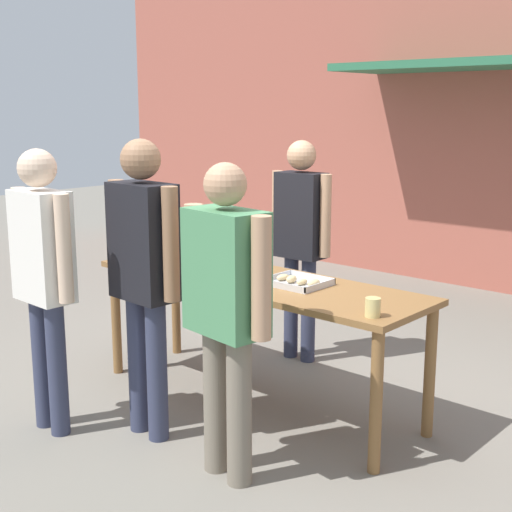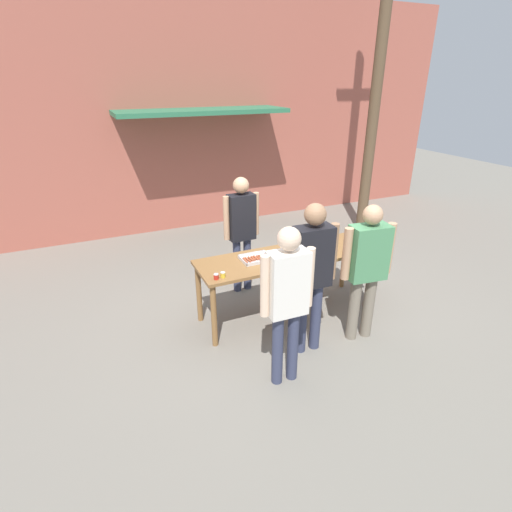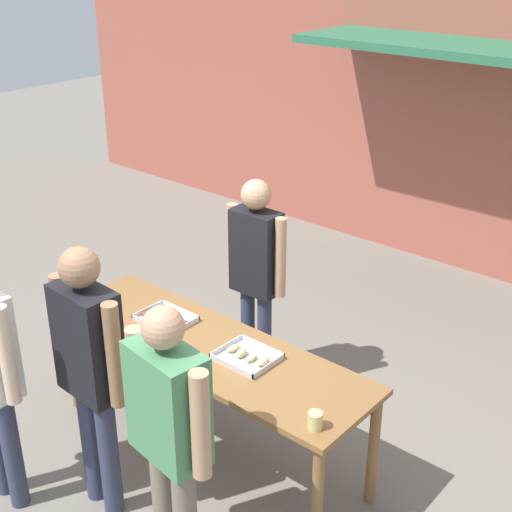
{
  "view_description": "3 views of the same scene",
  "coord_description": "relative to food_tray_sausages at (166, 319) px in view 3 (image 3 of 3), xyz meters",
  "views": [
    {
      "loc": [
        3.06,
        -3.45,
        2.0
      ],
      "look_at": [
        0.0,
        0.0,
        1.02
      ],
      "focal_mm": 50.0,
      "sensor_mm": 36.0,
      "label": 1
    },
    {
      "loc": [
        -2.34,
        -4.15,
        3.0
      ],
      "look_at": [
        -0.44,
        0.04,
        0.92
      ],
      "focal_mm": 28.0,
      "sensor_mm": 36.0,
      "label": 2
    },
    {
      "loc": [
        2.88,
        -2.89,
        3.4
      ],
      "look_at": [
        -0.3,
        0.86,
        1.13
      ],
      "focal_mm": 50.0,
      "sensor_mm": 36.0,
      "label": 3
    }
  ],
  "objects": [
    {
      "name": "person_customer_waiting_in_line",
      "position": [
        0.29,
        -0.86,
        0.2
      ],
      "size": [
        0.6,
        0.25,
        1.81
      ],
      "rotation": [
        0.0,
        0.0,
        3.09
      ],
      "color": "#333851",
      "rests_on": "ground"
    },
    {
      "name": "building_facade_back",
      "position": [
        0.44,
        3.94,
        1.37
      ],
      "size": [
        12.0,
        1.11,
        4.5
      ],
      "color": "#A85647",
      "rests_on": "ground"
    },
    {
      "name": "food_tray_buns",
      "position": [
        0.76,
        0.0,
        0.0
      ],
      "size": [
        0.37,
        0.32,
        0.06
      ],
      "color": "silver",
      "rests_on": "serving_table"
    },
    {
      "name": "ground_plane",
      "position": [
        0.44,
        -0.04,
        -0.89
      ],
      "size": [
        24.0,
        24.0,
        0.0
      ],
      "primitive_type": "plane",
      "color": "slate"
    },
    {
      "name": "person_server_behind_table",
      "position": [
        0.14,
        0.82,
        0.17
      ],
      "size": [
        0.55,
        0.23,
        1.74
      ],
      "rotation": [
        0.0,
        0.0,
        0.03
      ],
      "color": "#333851",
      "rests_on": "ground"
    },
    {
      "name": "food_tray_sausages",
      "position": [
        0.0,
        0.0,
        0.0
      ],
      "size": [
        0.38,
        0.3,
        0.04
      ],
      "color": "silver",
      "rests_on": "serving_table"
    },
    {
      "name": "condiment_jar_mustard",
      "position": [
        -0.63,
        -0.3,
        0.02
      ],
      "size": [
        0.06,
        0.06,
        0.07
      ],
      "color": "#B22319",
      "rests_on": "serving_table"
    },
    {
      "name": "beer_cup",
      "position": [
        1.51,
        -0.28,
        0.04
      ],
      "size": [
        0.09,
        0.09,
        0.11
      ],
      "color": "#DBC67A",
      "rests_on": "serving_table"
    },
    {
      "name": "person_customer_with_cup",
      "position": [
        1.01,
        -0.91,
        0.13
      ],
      "size": [
        0.65,
        0.3,
        1.72
      ],
      "rotation": [
        0.0,
        0.0,
        3.02
      ],
      "color": "#756B5B",
      "rests_on": "ground"
    },
    {
      "name": "condiment_jar_ketchup",
      "position": [
        -0.55,
        -0.28,
        0.02
      ],
      "size": [
        0.06,
        0.06,
        0.07
      ],
      "color": "gold",
      "rests_on": "serving_table"
    },
    {
      "name": "serving_table",
      "position": [
        0.44,
        -0.04,
        -0.12
      ],
      "size": [
        2.42,
        0.73,
        0.87
      ],
      "color": "brown",
      "rests_on": "ground"
    }
  ]
}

